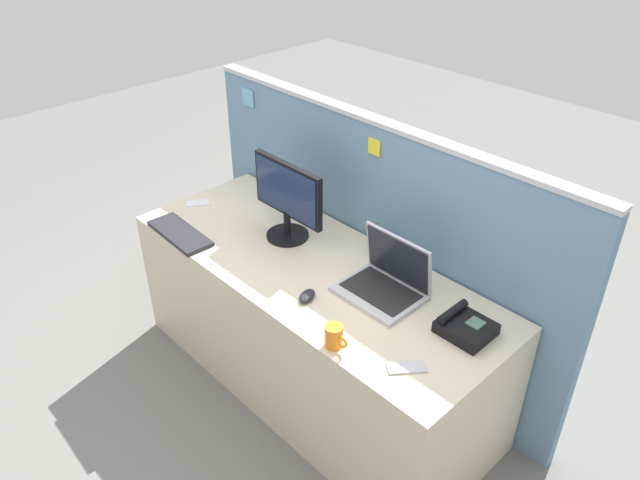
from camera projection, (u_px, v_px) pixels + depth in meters
ground_plane at (313, 379)px, 3.29m from camera, size 10.00×10.00×0.00m
desk at (313, 326)px, 3.09m from camera, size 1.96×0.76×0.75m
cubicle_divider at (371, 243)px, 3.17m from camera, size 2.30×0.08×1.36m
desktop_monitor at (288, 197)px, 2.99m from camera, size 0.46×0.21×0.40m
laptop at (387, 279)px, 2.69m from camera, size 0.36×0.28×0.26m
desk_phone at (465, 326)px, 2.48m from camera, size 0.20×0.19×0.09m
keyboard_main at (180, 233)px, 3.11m from camera, size 0.41×0.17×0.02m
computer_mouse_right_hand at (307, 296)px, 2.67m from camera, size 0.09×0.11×0.03m
pen_cup at (377, 244)px, 2.95m from camera, size 0.06×0.06×0.17m
cell_phone_white_slab at (198, 203)px, 3.40m from camera, size 0.12×0.14×0.01m
cell_phone_silver_slab at (407, 368)px, 2.32m from camera, size 0.14×0.15×0.01m
coffee_mug at (334, 336)px, 2.40m from camera, size 0.11×0.07×0.10m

